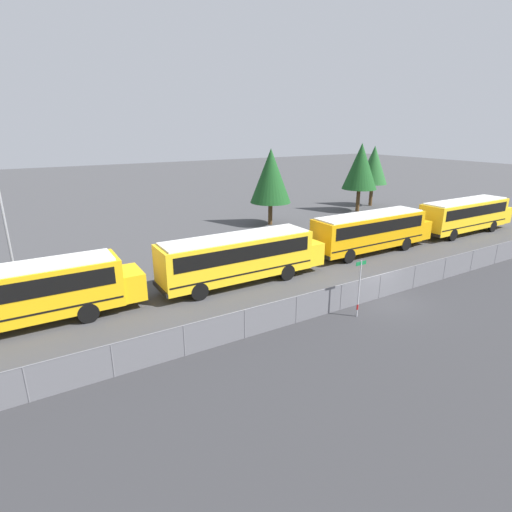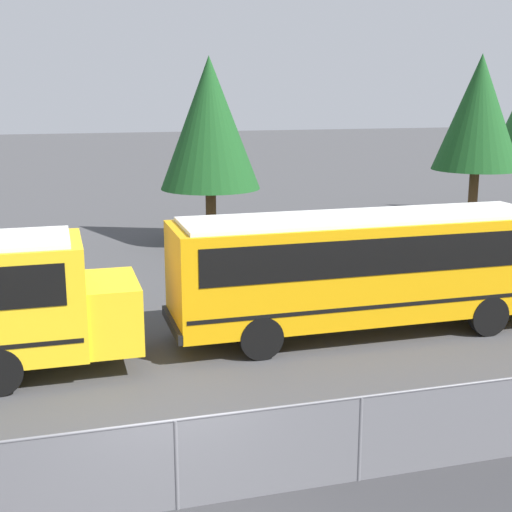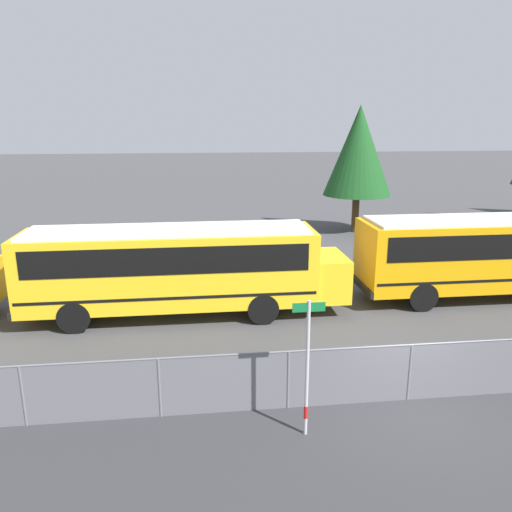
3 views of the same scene
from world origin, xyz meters
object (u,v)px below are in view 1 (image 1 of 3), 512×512
(school_bus_3, at_px, (466,213))
(tree_2, at_px, (271,176))
(tree_1, at_px, (374,165))
(light_pole, at_px, (4,217))
(school_bus_1, at_px, (240,255))
(street_sign, at_px, (359,288))
(tree_0, at_px, (361,166))
(school_bus_0, at_px, (19,292))
(school_bus_2, at_px, (372,229))

(school_bus_3, bearing_deg, tree_2, 138.00)
(tree_1, distance_m, tree_2, 16.96)
(light_pole, bearing_deg, tree_2, 14.91)
(school_bus_1, relative_size, tree_2, 1.48)
(school_bus_1, xyz_separation_m, street_sign, (2.98, -7.45, -0.24))
(street_sign, xyz_separation_m, light_pole, (-15.47, 14.07, 2.86))
(street_sign, xyz_separation_m, tree_0, (20.31, 20.57, 3.62))
(school_bus_0, xyz_separation_m, school_bus_3, (36.71, -0.09, 0.00))
(school_bus_1, bearing_deg, tree_2, 50.40)
(school_bus_1, relative_size, tree_1, 1.52)
(school_bus_3, bearing_deg, light_pole, 170.24)
(light_pole, xyz_separation_m, tree_1, (39.86, 8.32, 0.58))
(school_bus_2, distance_m, tree_0, 17.15)
(school_bus_1, relative_size, street_sign, 3.60)
(street_sign, xyz_separation_m, tree_2, (7.57, 20.20, 3.32))
(school_bus_2, relative_size, light_pole, 1.38)
(street_sign, distance_m, tree_0, 29.14)
(school_bus_3, bearing_deg, tree_1, 78.63)
(school_bus_1, height_order, light_pole, light_pole)
(school_bus_2, xyz_separation_m, street_sign, (-9.23, -7.94, -0.24))
(tree_1, bearing_deg, light_pole, -168.21)
(school_bus_2, xyz_separation_m, tree_1, (15.16, 14.45, 3.20))
(school_bus_1, relative_size, tree_0, 1.43)
(street_sign, relative_size, tree_2, 0.41)
(street_sign, height_order, tree_1, tree_1)
(school_bus_0, xyz_separation_m, tree_1, (39.66, 14.58, 3.20))
(school_bus_0, distance_m, school_bus_1, 12.30)
(school_bus_3, distance_m, tree_2, 18.91)
(street_sign, relative_size, tree_1, 0.42)
(school_bus_1, distance_m, street_sign, 8.03)
(school_bus_2, xyz_separation_m, tree_2, (-1.66, 12.26, 3.08))
(school_bus_2, height_order, light_pole, light_pole)
(light_pole, xyz_separation_m, tree_2, (23.04, 6.14, 0.45))
(school_bus_1, height_order, street_sign, school_bus_1)
(tree_0, xyz_separation_m, tree_1, (4.08, 1.81, -0.18))
(school_bus_1, relative_size, school_bus_3, 1.00)
(street_sign, height_order, tree_2, tree_2)
(school_bus_1, relative_size, school_bus_2, 1.00)
(school_bus_1, bearing_deg, school_bus_2, 2.29)
(school_bus_2, relative_size, school_bus_3, 1.00)
(light_pole, relative_size, tree_0, 1.04)
(street_sign, bearing_deg, school_bus_3, 19.79)
(school_bus_3, height_order, tree_2, tree_2)
(school_bus_3, distance_m, street_sign, 22.79)
(school_bus_1, xyz_separation_m, school_bus_2, (12.21, 0.49, 0.00))
(school_bus_0, relative_size, tree_1, 1.52)
(school_bus_1, bearing_deg, school_bus_0, 178.34)
(school_bus_0, distance_m, school_bus_3, 36.71)
(light_pole, height_order, tree_2, light_pole)
(school_bus_2, distance_m, light_pole, 25.58)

